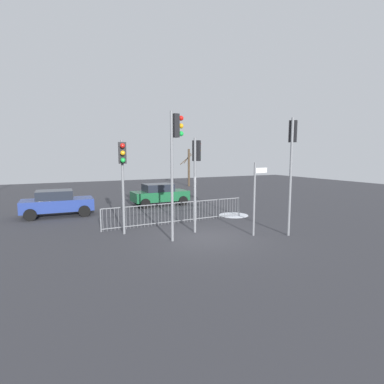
# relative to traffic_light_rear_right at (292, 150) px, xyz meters

# --- Properties ---
(ground_plane) EXTENTS (60.00, 60.00, 0.00)m
(ground_plane) POSITION_rel_traffic_light_rear_right_xyz_m (-3.45, 1.22, -3.64)
(ground_plane) COLOR #38383D
(traffic_light_rear_right) EXTENTS (0.48, 0.45, 4.99)m
(traffic_light_rear_right) POSITION_rel_traffic_light_rear_right_xyz_m (0.00, 0.00, 0.00)
(traffic_light_rear_right) COLOR slate
(traffic_light_rear_right) RESTS_ON ground
(traffic_light_mid_right) EXTENTS (0.57, 0.33, 5.14)m
(traffic_light_mid_right) POSITION_rel_traffic_light_rear_right_xyz_m (-4.79, 1.32, 0.10)
(traffic_light_mid_right) COLOR slate
(traffic_light_mid_right) RESTS_ON ground
(traffic_light_foreground_left) EXTENTS (0.48, 0.45, 4.19)m
(traffic_light_foreground_left) POSITION_rel_traffic_light_rear_right_xyz_m (-3.38, 2.25, -0.57)
(traffic_light_foreground_left) COLOR slate
(traffic_light_foreground_left) RESTS_ON ground
(traffic_light_mid_left) EXTENTS (0.35, 0.56, 4.09)m
(traffic_light_mid_left) POSITION_rel_traffic_light_rear_right_xyz_m (-6.44, 3.12, -0.64)
(traffic_light_mid_left) COLOR slate
(traffic_light_mid_left) RESTS_ON ground
(direction_sign_post) EXTENTS (0.78, 0.19, 3.15)m
(direction_sign_post) POSITION_rel_traffic_light_rear_right_xyz_m (-1.41, 0.58, -1.88)
(direction_sign_post) COLOR slate
(direction_sign_post) RESTS_ON ground
(pedestrian_guard_railing) EXTENTS (7.72, 0.33, 1.07)m
(pedestrian_guard_railing) POSITION_rel_traffic_light_rear_right_xyz_m (-3.45, 4.18, -3.09)
(pedestrian_guard_railing) COLOR slate
(pedestrian_guard_railing) RESTS_ON ground
(car_blue_far) EXTENTS (3.86, 2.04, 1.47)m
(car_blue_far) POSITION_rel_traffic_light_rear_right_xyz_m (-8.91, 8.85, -2.88)
(car_blue_far) COLOR navy
(car_blue_far) RESTS_ON ground
(car_green_near) EXTENTS (3.83, 1.98, 1.47)m
(car_green_near) POSITION_rel_traffic_light_rear_right_xyz_m (-2.38, 9.88, -2.88)
(car_green_near) COLOR #195933
(car_green_near) RESTS_ON ground
(bare_tree_left) EXTENTS (1.53, 1.54, 4.07)m
(bare_tree_left) POSITION_rel_traffic_light_rear_right_xyz_m (4.81, 20.35, -1.49)
(bare_tree_left) COLOR #473828
(bare_tree_left) RESTS_ON ground
(snow_patch_kerb) EXTENTS (1.66, 1.66, 0.01)m
(snow_patch_kerb) POSITION_rel_traffic_light_rear_right_xyz_m (0.21, 4.61, -3.63)
(snow_patch_kerb) COLOR white
(snow_patch_kerb) RESTS_ON ground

